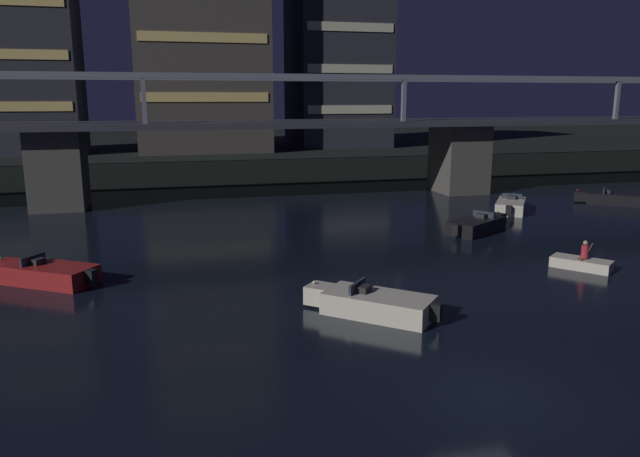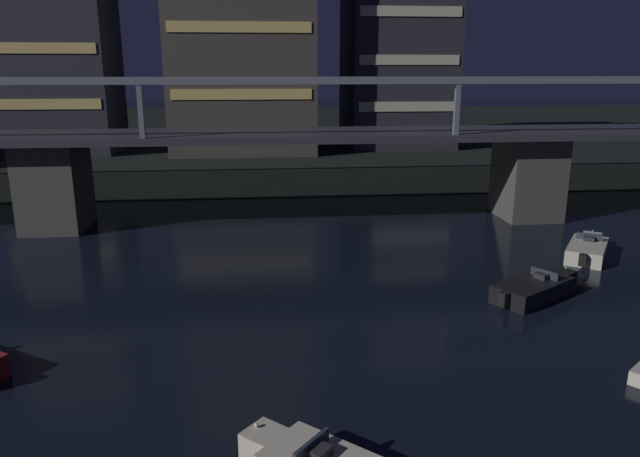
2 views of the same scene
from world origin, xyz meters
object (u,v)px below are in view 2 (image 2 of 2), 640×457
(river_bridge, at_px, (300,158))
(tower_west_low, at_px, (53,21))
(tower_central, at_px, (398,37))
(speedboat_far_left, at_px, (535,289))
(speedboat_near_left, at_px, (587,250))

(river_bridge, xyz_separation_m, tower_west_low, (-21.03, 21.05, 9.79))
(river_bridge, bearing_deg, tower_central, 63.63)
(river_bridge, height_order, speedboat_far_left, river_bridge)
(tower_west_low, relative_size, speedboat_far_left, 5.02)
(speedboat_near_left, bearing_deg, tower_west_low, 140.01)
(river_bridge, bearing_deg, speedboat_near_left, -31.42)
(tower_central, distance_m, speedboat_near_left, 34.81)
(river_bridge, relative_size, tower_central, 4.53)
(river_bridge, relative_size, tower_west_low, 4.11)
(river_bridge, height_order, speedboat_near_left, river_bridge)
(tower_west_low, bearing_deg, river_bridge, -45.03)
(tower_west_low, bearing_deg, speedboat_far_left, -49.40)
(river_bridge, xyz_separation_m, speedboat_far_left, (9.49, -14.56, -3.91))
(speedboat_far_left, bearing_deg, speedboat_near_left, 44.70)
(speedboat_far_left, bearing_deg, tower_west_low, 130.60)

